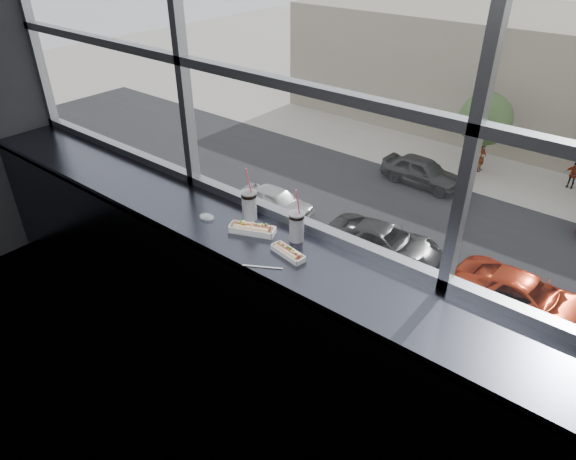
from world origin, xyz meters
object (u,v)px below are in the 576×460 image
Objects in this scene: loose_straw at (263,267)px; car_near_c at (527,292)px; soda_cup_left at (249,204)px; car_near_a at (277,197)px; hotdog_tray_right at (288,252)px; soda_cup_right at (297,225)px; tree_left at (485,119)px; wrapper at (207,217)px; car_far_a at (423,167)px; pedestrian_b at (574,172)px; hotdog_tray_left at (252,229)px; pedestrian_a at (482,155)px; car_near_b at (384,238)px.

car_near_c is (-1.07, 16.50, -10.99)m from loose_straw.
soda_cup_left is 0.07× the size of car_near_a.
soda_cup_right reaches higher than hotdog_tray_right.
wrapper is at bearing -75.90° from tree_left.
car_far_a is (-9.55, 24.31, -10.95)m from hotdog_tray_right.
wrapper reaches higher than car_near_c.
tree_left is at bearing -20.76° from car_far_a.
soda_cup_left is (-0.46, 0.17, 0.09)m from hotdog_tray_right.
pedestrian_b is at bearing 94.10° from soda_cup_left.
hotdog_tray_left reaches higher than car_near_c.
pedestrian_a is at bearing -23.21° from car_far_a.
car_near_a is at bearing 140.82° from hotdog_tray_right.
car_near_b is 0.97× the size of car_near_c.
car_near_c is at bearing -83.70° from pedestrian_b.
tree_left is at bearing 74.93° from loose_straw.
tree_left is at bearing 31.94° from car_near_c.
car_near_c is 13.92m from tree_left.
car_far_a is 3.06× the size of pedestrian_a.
hotdog_tray_right is 0.05× the size of tree_left.
car_near_c is (-1.04, 16.14, -11.09)m from soda_cup_right.
car_far_a reaches higher than car_near_a.
hotdog_tray_right is (0.34, -0.06, -0.01)m from hotdog_tray_left.
hotdog_tray_right reaches higher than car_near_b.
hotdog_tray_right reaches higher than pedestrian_a.
hotdog_tray_left is 0.30m from soda_cup_right.
hotdog_tray_left is 0.14× the size of pedestrian_a.
hotdog_tray_left is at bearing -165.69° from pedestrian_a.
pedestrian_a is (-7.52, 28.57, -10.97)m from loose_straw.
car_far_a is 3.42× the size of pedestrian_b.
pedestrian_b is at bearing -45.21° from car_near_a.
soda_cup_left reaches higher than car_near_c.
tree_left is at bearing 104.10° from wrapper.
soda_cup_right reaches higher than tree_left.
car_near_c reaches higher than pedestrian_b.
soda_cup_left reaches higher than wrapper.
hotdog_tray_right is 0.69m from wrapper.
loose_straw is 0.04× the size of car_near_c.
pedestrian_a is at bearing 104.88° from soda_cup_right.
tree_left reaches higher than pedestrian_b.
tree_left is (-7.34, 28.14, -8.85)m from soda_cup_left.
car_near_c is 1.28× the size of tree_left.
car_far_a is at bearing 88.00° from hotdog_tray_left.
hotdog_tray_left is 0.34m from hotdog_tray_right.
wrapper reaches higher than pedestrian_b.
soda_cup_right is (0.27, 0.11, 0.08)m from hotdog_tray_left.
pedestrian_b is at bearing 9.08° from car_near_c.
hotdog_tray_right is at bearing -155.73° from car_far_a.
car_far_a reaches higher than pedestrian_b.
car_far_a reaches higher than car_near_b.
car_near_c is at bearing 93.70° from soda_cup_right.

